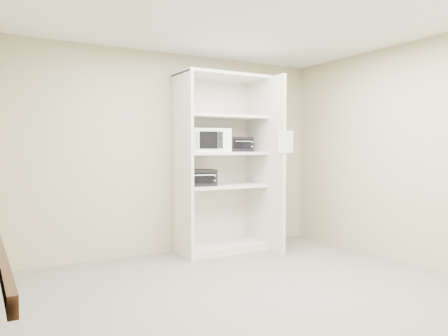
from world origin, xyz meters
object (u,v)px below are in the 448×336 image
toaster_oven_upper (237,144)px  toaster_oven_lower (200,178)px  shelving_unit (225,169)px  microwave (208,140)px

toaster_oven_upper → toaster_oven_lower: bearing=-175.8°
shelving_unit → microwave: 0.48m
shelving_unit → toaster_oven_lower: (-0.40, -0.03, -0.10)m
shelving_unit → toaster_oven_upper: 0.41m
microwave → toaster_oven_upper: microwave is taller
shelving_unit → microwave: bearing=-177.2°
microwave → toaster_oven_upper: (0.49, 0.04, -0.05)m
shelving_unit → toaster_oven_upper: bearing=8.1°
toaster_oven_upper → toaster_oven_lower: toaster_oven_upper is taller
shelving_unit → toaster_oven_lower: shelving_unit is taller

